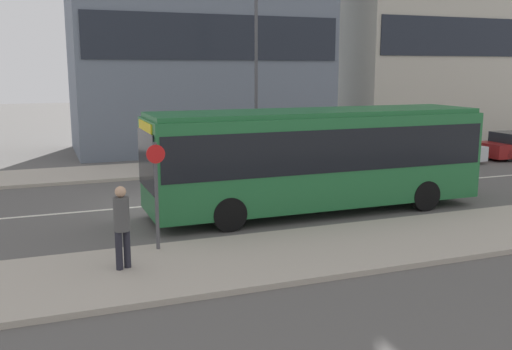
% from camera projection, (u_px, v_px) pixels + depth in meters
% --- Properties ---
extents(ground_plane, '(120.00, 120.00, 0.00)m').
position_uv_depth(ground_plane, '(167.00, 205.00, 18.69)').
color(ground_plane, '#595654').
extents(sidewalk_near, '(44.00, 3.50, 0.13)m').
position_uv_depth(sidewalk_near, '(226.00, 262.00, 12.95)').
color(sidewalk_near, '#B2A899').
rests_on(sidewalk_near, ground_plane).
extents(sidewalk_far, '(44.00, 3.50, 0.13)m').
position_uv_depth(sidewalk_far, '(136.00, 171.00, 24.42)').
color(sidewalk_far, '#B2A899').
rests_on(sidewalk_far, ground_plane).
extents(lane_centerline, '(41.80, 0.16, 0.01)m').
position_uv_depth(lane_centerline, '(167.00, 204.00, 18.69)').
color(lane_centerline, silver).
rests_on(lane_centerline, ground_plane).
extents(city_bus, '(10.46, 2.65, 3.16)m').
position_uv_depth(city_bus, '(316.00, 153.00, 17.54)').
color(city_bus, '#236B38').
rests_on(city_bus, ground_plane).
extents(parked_car_0, '(4.63, 1.85, 1.38)m').
position_uv_depth(parked_car_0, '(434.00, 151.00, 26.35)').
color(parked_car_0, silver).
rests_on(parked_car_0, ground_plane).
extents(pedestrian_near_stop, '(0.34, 0.34, 1.82)m').
position_uv_depth(pedestrian_near_stop, '(122.00, 222.00, 12.17)').
color(pedestrian_near_stop, '#23232D').
rests_on(pedestrian_near_stop, sidewalk_near).
extents(bus_stop_sign, '(0.44, 0.12, 2.58)m').
position_uv_depth(bus_stop_sign, '(156.00, 187.00, 13.41)').
color(bus_stop_sign, '#4C4C51').
rests_on(bus_stop_sign, sidewalk_near).
extents(street_lamp, '(0.36, 0.36, 7.97)m').
position_uv_depth(street_lamp, '(256.00, 56.00, 24.52)').
color(street_lamp, '#4C4C51').
rests_on(street_lamp, sidewalk_far).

